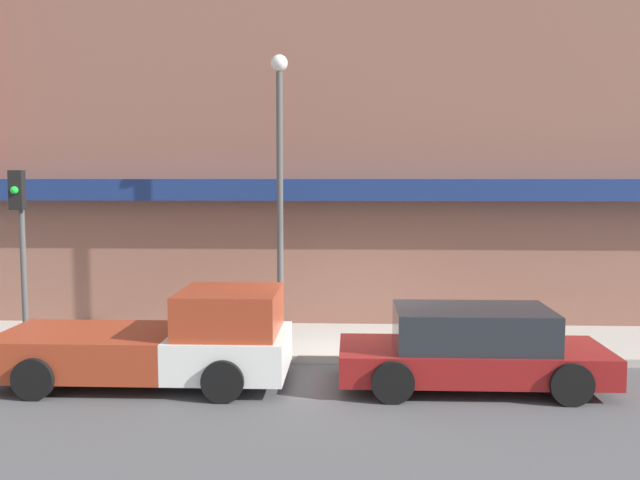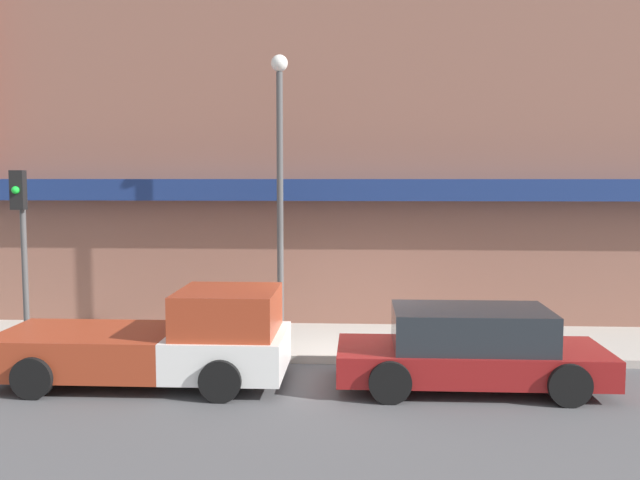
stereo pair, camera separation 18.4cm
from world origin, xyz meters
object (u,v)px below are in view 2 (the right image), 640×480
Objects in this scene: pickup_truck at (164,342)px; street_lamp at (280,166)px; traffic_light at (21,226)px; parked_car at (471,349)px; fire_hydrant at (241,331)px.

pickup_truck is 4.62m from street_lamp.
pickup_truck is 0.84× the size of street_lamp.
traffic_light reaches higher than pickup_truck.
street_lamp is at bearing 141.99° from parked_car.
street_lamp reaches higher than traffic_light.
street_lamp is 1.66× the size of traffic_light.
fire_hydrant is at bearing 3.06° from traffic_light.
traffic_light is (-8.89, 1.82, 1.99)m from parked_car.
street_lamp is (0.74, 0.78, 3.41)m from fire_hydrant.
fire_hydrant is (1.04, 2.06, -0.24)m from pickup_truck.
traffic_light is at bearing 168.17° from parked_car.
fire_hydrant is at bearing 63.72° from pickup_truck.
parked_car is 1.27× the size of traffic_light.
street_lamp is (-3.66, 2.83, 3.24)m from parked_car.
pickup_truck is 1.39× the size of traffic_light.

